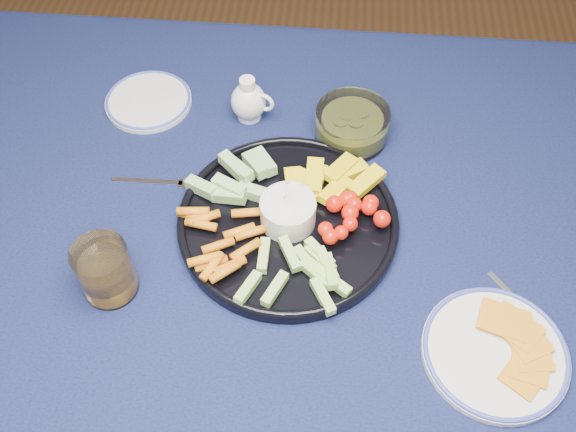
# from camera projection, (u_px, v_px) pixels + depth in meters

# --- Properties ---
(dining_table) EXTENTS (1.67, 1.07, 0.75)m
(dining_table) POSITION_uv_depth(u_px,v_px,m) (241.00, 247.00, 1.18)
(dining_table) COLOR #532C1B
(dining_table) RESTS_ON ground
(crudite_platter) EXTENTS (0.38, 0.38, 0.12)m
(crudite_platter) POSITION_uv_depth(u_px,v_px,m) (287.00, 218.00, 1.08)
(crudite_platter) COLOR black
(crudite_platter) RESTS_ON dining_table
(creamer_pitcher) EXTENTS (0.09, 0.07, 0.09)m
(creamer_pitcher) POSITION_uv_depth(u_px,v_px,m) (249.00, 101.00, 1.22)
(creamer_pitcher) COLOR white
(creamer_pitcher) RESTS_ON dining_table
(pickle_bowl) EXTENTS (0.14, 0.14, 0.06)m
(pickle_bowl) POSITION_uv_depth(u_px,v_px,m) (352.00, 126.00, 1.20)
(pickle_bowl) COLOR silver
(pickle_bowl) RESTS_ON dining_table
(cheese_plate) EXTENTS (0.22, 0.22, 0.03)m
(cheese_plate) POSITION_uv_depth(u_px,v_px,m) (496.00, 351.00, 0.95)
(cheese_plate) COLOR white
(cheese_plate) RESTS_ON dining_table
(juice_tumbler) EXTENTS (0.09, 0.09, 0.10)m
(juice_tumbler) POSITION_uv_depth(u_px,v_px,m) (106.00, 273.00, 0.99)
(juice_tumbler) COLOR silver
(juice_tumbler) RESTS_ON dining_table
(fork_left) EXTENTS (0.15, 0.02, 0.00)m
(fork_left) POSITION_uv_depth(u_px,v_px,m) (161.00, 182.00, 1.15)
(fork_left) COLOR white
(fork_left) RESTS_ON dining_table
(fork_right) EXTENTS (0.11, 0.13, 0.00)m
(fork_right) POSITION_uv_depth(u_px,v_px,m) (531.00, 316.00, 0.99)
(fork_right) COLOR white
(fork_right) RESTS_ON dining_table
(side_plate_extra) EXTENTS (0.17, 0.17, 0.01)m
(side_plate_extra) POSITION_uv_depth(u_px,v_px,m) (148.00, 101.00, 1.27)
(side_plate_extra) COLOR white
(side_plate_extra) RESTS_ON dining_table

